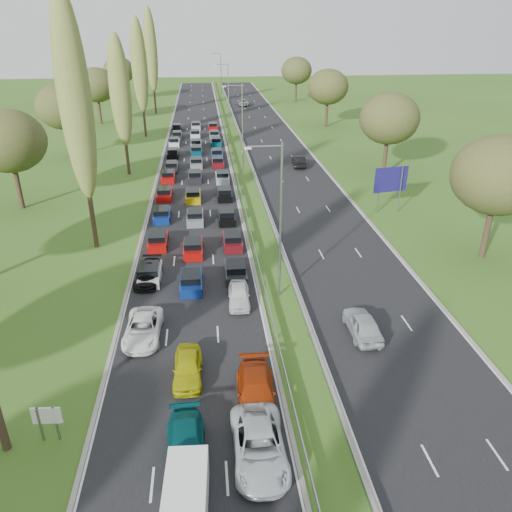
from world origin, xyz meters
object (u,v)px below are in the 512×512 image
white_van_rear (186,498)px  near_car_3 (148,273)px  near_car_2 (143,328)px  info_sign (47,419)px  direction_sign (391,182)px

white_van_rear → near_car_3: bearing=102.2°
near_car_2 → info_sign: (-3.86, -8.80, 0.64)m
white_van_rear → direction_sign: size_ratio=0.90×
info_sign → near_car_3: bearing=78.6°
near_car_3 → direction_sign: bearing=33.0°
near_car_3 → info_sign: bearing=-97.0°
near_car_3 → near_car_2: bearing=-82.9°
white_van_rear → direction_sign: (21.74, 35.96, 2.61)m
white_van_rear → direction_sign: 42.11m
direction_sign → info_sign: bearing=-133.0°
near_car_2 → direction_sign: size_ratio=0.99×
near_car_3 → info_sign: size_ratio=2.22×
info_sign → white_van_rear: bearing=-35.7°
near_car_2 → white_van_rear: (3.20, -13.87, 0.23)m
info_sign → near_car_2: bearing=66.3°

